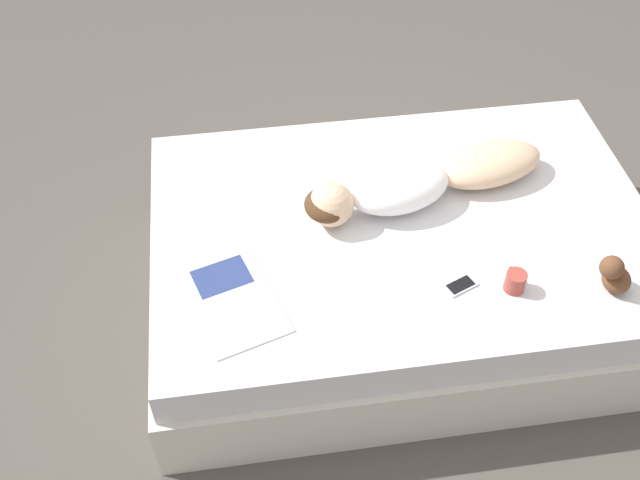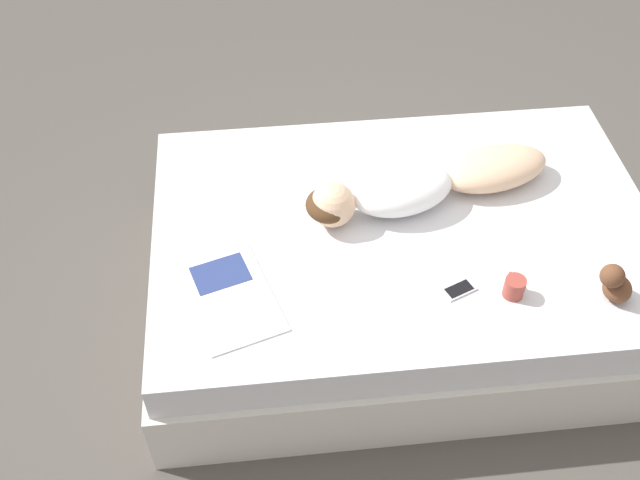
{
  "view_description": "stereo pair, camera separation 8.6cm",
  "coord_description": "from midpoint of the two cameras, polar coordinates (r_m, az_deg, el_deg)",
  "views": [
    {
      "loc": [
        -2.32,
        0.73,
        2.96
      ],
      "look_at": [
        -0.11,
        0.4,
        0.59
      ],
      "focal_mm": 42.0,
      "sensor_mm": 36.0,
      "label": 1
    },
    {
      "loc": [
        -2.33,
        0.64,
        2.96
      ],
      "look_at": [
        -0.11,
        0.4,
        0.59
      ],
      "focal_mm": 42.0,
      "sensor_mm": 36.0,
      "label": 2
    }
  ],
  "objects": [
    {
      "name": "ground_plane",
      "position": [
        3.82,
        6.49,
        -4.48
      ],
      "size": [
        12.0,
        12.0,
        0.0
      ],
      "primitive_type": "plane",
      "color": "#4C4742"
    },
    {
      "name": "bed",
      "position": [
        3.62,
        6.84,
        -1.83
      ],
      "size": [
        1.61,
        2.34,
        0.54
      ],
      "color": "beige",
      "rests_on": "ground_plane"
    },
    {
      "name": "person",
      "position": [
        3.49,
        8.47,
        4.19
      ],
      "size": [
        0.51,
        1.23,
        0.2
      ],
      "rotation": [
        0.0,
        0.0,
        0.23
      ],
      "color": "#DBB28E",
      "rests_on": "bed"
    },
    {
      "name": "open_magazine",
      "position": [
        3.13,
        -6.09,
        -4.22
      ],
      "size": [
        0.6,
        0.47,
        0.01
      ],
      "rotation": [
        0.0,
        0.0,
        0.3
      ],
      "color": "white",
      "rests_on": "bed"
    },
    {
      "name": "coffee_mug",
      "position": [
        3.2,
        15.33,
        -3.46
      ],
      "size": [
        0.12,
        0.09,
        0.09
      ],
      "color": "#993D33",
      "rests_on": "bed"
    },
    {
      "name": "cell_phone",
      "position": [
        3.19,
        11.32,
        -3.74
      ],
      "size": [
        0.12,
        0.16,
        0.01
      ],
      "rotation": [
        0.0,
        0.0,
        0.39
      ],
      "color": "silver",
      "rests_on": "bed"
    },
    {
      "name": "plush_toy",
      "position": [
        3.29,
        22.28,
        -3.12
      ],
      "size": [
        0.13,
        0.15,
        0.19
      ],
      "color": "brown",
      "rests_on": "bed"
    }
  ]
}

